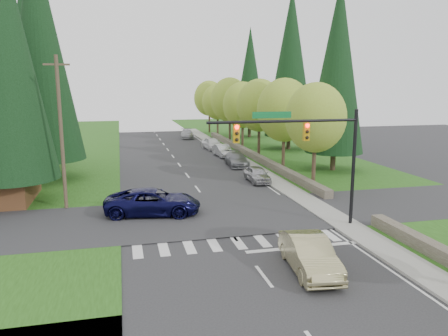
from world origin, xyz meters
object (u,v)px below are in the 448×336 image
object	(u,v)px
parked_car_a	(257,174)
parked_car_d	(212,143)
sedan_champagne	(309,254)
suv_navy	(153,202)
parked_car_c	(223,151)
parked_car_e	(187,134)
parked_car_b	(237,159)

from	to	relation	value
parked_car_a	parked_car_d	bearing A→B (deg)	89.91
sedan_champagne	parked_car_a	world-z (taller)	sedan_champagne
suv_navy	parked_car_d	distance (m)	28.80
parked_car_a	parked_car_c	xyz separation A→B (m)	(0.22, 13.74, 0.01)
suv_navy	parked_car_e	size ratio (longest dim) A/B	1.29
parked_car_d	parked_car_e	distance (m)	12.37
parked_car_b	parked_car_d	xyz separation A→B (m)	(-0.03, 12.07, 0.08)
parked_car_b	parked_car_c	size ratio (longest dim) A/B	1.14
suv_navy	parked_car_b	world-z (taller)	suv_navy
sedan_champagne	parked_car_a	distance (m)	18.07
parked_car_c	parked_car_e	bearing A→B (deg)	90.18
parked_car_b	parked_car_d	bearing A→B (deg)	92.77
suv_navy	parked_car_a	bearing A→B (deg)	-41.28
parked_car_b	parked_car_a	bearing A→B (deg)	-89.00
parked_car_a	parked_car_e	world-z (taller)	parked_car_e
parked_car_a	parked_car_b	xyz separation A→B (m)	(0.22, 7.55, 0.02)
sedan_champagne	parked_car_c	xyz separation A→B (m)	(3.47, 31.52, -0.10)
sedan_champagne	suv_navy	distance (m)	11.90
sedan_champagne	parked_car_d	distance (m)	37.56
sedan_champagne	parked_car_a	size ratio (longest dim) A/B	1.22
suv_navy	parked_car_e	distance (m)	40.30
parked_car_a	parked_car_b	world-z (taller)	parked_car_b
parked_car_d	parked_car_e	world-z (taller)	parked_car_d
parked_car_b	parked_car_d	distance (m)	12.07
parked_car_b	parked_car_c	xyz separation A→B (m)	(0.00, 6.19, -0.00)
parked_car_d	parked_car_a	bearing A→B (deg)	-96.60
parked_car_e	suv_navy	bearing A→B (deg)	-95.69
parked_car_c	parked_car_e	size ratio (longest dim) A/B	0.89
suv_navy	parked_car_a	size ratio (longest dim) A/B	1.53
suv_navy	parked_car_a	world-z (taller)	suv_navy
parked_car_d	parked_car_b	bearing A→B (deg)	-95.92
parked_car_c	parked_car_d	world-z (taller)	parked_car_d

